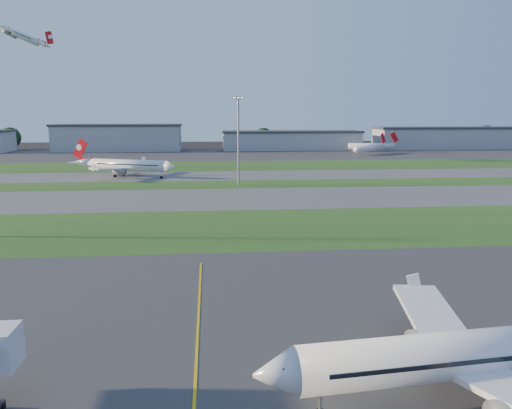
{
  "coord_description": "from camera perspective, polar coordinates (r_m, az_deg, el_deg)",
  "views": [
    {
      "loc": [
        6.36,
        -37.95,
        20.72
      ],
      "look_at": [
        13.48,
        37.39,
        7.0
      ],
      "focal_mm": 35.0,
      "sensor_mm": 36.0,
      "label": 1
    }
  ],
  "objects": [
    {
      "name": "ground",
      "position": [
        43.71,
        -13.81,
        -18.34
      ],
      "size": [
        700.0,
        700.0,
        0.0
      ],
      "primitive_type": "plane",
      "color": "black",
      "rests_on": "ground"
    },
    {
      "name": "apron_near",
      "position": [
        43.71,
        -13.81,
        -18.34
      ],
      "size": [
        300.0,
        70.0,
        0.01
      ],
      "primitive_type": "cube",
      "color": "#333335",
      "rests_on": "ground"
    },
    {
      "name": "grass_strip_a",
      "position": [
        92.53,
        -9.21,
        -2.8
      ],
      "size": [
        300.0,
        34.0,
        0.01
      ],
      "primitive_type": "cube",
      "color": "#244A18",
      "rests_on": "ground"
    },
    {
      "name": "taxiway_a",
      "position": [
        124.85,
        -8.25,
        0.62
      ],
      "size": [
        300.0,
        32.0,
        0.01
      ],
      "primitive_type": "cube",
      "color": "#515154",
      "rests_on": "ground"
    },
    {
      "name": "grass_strip_b",
      "position": [
        149.53,
        -7.79,
        2.22
      ],
      "size": [
        300.0,
        18.0,
        0.01
      ],
      "primitive_type": "cube",
      "color": "#244A18",
      "rests_on": "ground"
    },
    {
      "name": "taxiway_b",
      "position": [
        171.33,
        -7.5,
        3.24
      ],
      "size": [
        300.0,
        26.0,
        0.01
      ],
      "primitive_type": "cube",
      "color": "#515154",
      "rests_on": "ground"
    },
    {
      "name": "grass_strip_c",
      "position": [
        204.11,
        -7.18,
        4.37
      ],
      "size": [
        300.0,
        40.0,
        0.01
      ],
      "primitive_type": "cube",
      "color": "#244A18",
      "rests_on": "ground"
    },
    {
      "name": "apron_far",
      "position": [
        263.85,
        -6.8,
        5.7
      ],
      "size": [
        400.0,
        80.0,
        0.01
      ],
      "primitive_type": "cube",
      "color": "#333335",
      "rests_on": "ground"
    },
    {
      "name": "yellow_line",
      "position": [
        43.26,
        -6.89,
        -18.42
      ],
      "size": [
        0.25,
        60.0,
        0.02
      ],
      "primitive_type": "cube",
      "color": "gold",
      "rests_on": "ground"
    },
    {
      "name": "airliner_parked",
      "position": [
        40.87,
        24.22,
        -15.34
      ],
      "size": [
        33.49,
        28.3,
        10.45
      ],
      "rotation": [
        0.0,
        0.0,
        0.1
      ],
      "color": "white",
      "rests_on": "ground"
    },
    {
      "name": "airliner_taxiing",
      "position": [
        172.38,
        -14.57,
        4.36
      ],
      "size": [
        33.82,
        28.77,
        11.24
      ],
      "rotation": [
        0.0,
        0.0,
        2.73
      ],
      "color": "white",
      "rests_on": "ground"
    },
    {
      "name": "airliner_departing",
      "position": [
        258.29,
        -26.07,
        17.31
      ],
      "size": [
        29.89,
        25.27,
        9.33
      ],
      "rotation": [
        0.0,
        0.0,
        0.09
      ],
      "color": "white"
    },
    {
      "name": "mini_jet_near",
      "position": [
        268.79,
        12.87,
        6.3
      ],
      "size": [
        23.05,
        19.68,
        9.48
      ],
      "rotation": [
        0.0,
        0.0,
        0.7
      ],
      "color": "white",
      "rests_on": "ground"
    },
    {
      "name": "mini_jet_far",
      "position": [
        289.01,
        13.09,
        6.55
      ],
      "size": [
        28.61,
        3.54,
        9.48
      ],
      "rotation": [
        0.0,
        0.0,
        -0.01
      ],
      "color": "white",
      "rests_on": "ground"
    },
    {
      "name": "light_mast_centre",
      "position": [
        146.33,
        -2.03,
        7.96
      ],
      "size": [
        3.2,
        0.7,
        25.8
      ],
      "color": "gray",
      "rests_on": "ground"
    },
    {
      "name": "hangar_west",
      "position": [
        297.71,
        -15.46,
        7.39
      ],
      "size": [
        71.4,
        23.0,
        15.2
      ],
      "color": "#94969B",
      "rests_on": "ground"
    },
    {
      "name": "hangar_east",
      "position": [
        297.35,
        4.05,
        7.34
      ],
      "size": [
        81.6,
        23.0,
        11.2
      ],
      "color": "#94969B",
      "rests_on": "ground"
    },
    {
      "name": "hangar_far_east",
      "position": [
        328.81,
        21.65,
        7.11
      ],
      "size": [
        96.9,
        23.0,
        13.2
      ],
      "color": "#94969B",
      "rests_on": "ground"
    },
    {
      "name": "tree_west",
      "position": [
        329.48,
        -26.28,
        6.86
      ],
      "size": [
        12.1,
        12.1,
        13.2
      ],
      "color": "black",
      "rests_on": "ground"
    },
    {
      "name": "tree_mid_west",
      "position": [
        305.46,
        -10.43,
        7.32
      ],
      "size": [
        9.9,
        9.9,
        10.8
      ],
      "color": "black",
      "rests_on": "ground"
    },
    {
      "name": "tree_mid_east",
      "position": [
        309.11,
        0.86,
        7.7
      ],
      "size": [
        11.55,
        11.55,
        12.6
      ],
      "color": "black",
      "rests_on": "ground"
    },
    {
      "name": "tree_east",
      "position": [
        324.06,
        14.31,
        7.39
      ],
      "size": [
        10.45,
        10.45,
        11.4
      ],
      "color": "black",
      "rests_on": "ground"
    },
    {
      "name": "tree_far_east",
      "position": [
        357.13,
        24.83,
        7.21
      ],
      "size": [
        12.65,
        12.65,
        13.8
      ],
      "color": "black",
      "rests_on": "ground"
    }
  ]
}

